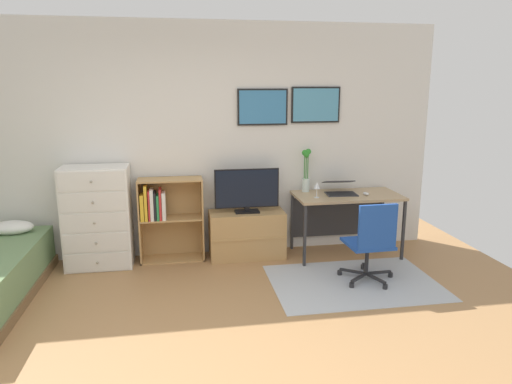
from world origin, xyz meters
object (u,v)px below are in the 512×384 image
(dresser, at_px, (98,217))
(office_chair, at_px, (372,241))
(laptop, at_px, (340,188))
(bamboo_vase, at_px, (306,171))
(television, at_px, (247,191))
(desk, at_px, (344,203))
(tv_stand, at_px, (247,234))
(computer_mouse, at_px, (366,194))
(wine_glass, at_px, (317,186))
(bookshelf, at_px, (165,214))

(dresser, xyz_separation_m, office_chair, (2.80, -0.96, -0.11))
(laptop, bearing_deg, bamboo_vase, 161.54)
(dresser, relative_size, television, 1.52)
(desk, height_order, laptop, laptop)
(tv_stand, relative_size, computer_mouse, 8.42)
(laptop, bearing_deg, dresser, -176.47)
(computer_mouse, xyz_separation_m, bamboo_vase, (-0.64, 0.30, 0.24))
(wine_glass, bearing_deg, computer_mouse, 2.88)
(television, xyz_separation_m, bamboo_vase, (0.73, 0.13, 0.19))
(tv_stand, height_order, television, television)
(dresser, distance_m, computer_mouse, 3.06)
(bamboo_vase, bearing_deg, desk, -18.27)
(bookshelf, bearing_deg, laptop, -2.92)
(laptop, relative_size, wine_glass, 2.26)
(television, bearing_deg, bookshelf, 175.40)
(office_chair, bearing_deg, computer_mouse, 70.79)
(dresser, bearing_deg, laptop, -0.74)
(bookshelf, bearing_deg, wine_glass, -9.13)
(desk, relative_size, wine_glass, 6.85)
(tv_stand, xyz_separation_m, desk, (1.18, -0.04, 0.34))
(desk, xyz_separation_m, bamboo_vase, (-0.44, 0.15, 0.38))
(dresser, height_order, bookshelf, dresser)
(laptop, bearing_deg, tv_stand, -178.36)
(desk, height_order, bamboo_vase, bamboo_vase)
(dresser, xyz_separation_m, bookshelf, (0.73, 0.07, -0.02))
(tv_stand, xyz_separation_m, office_chair, (1.13, -0.98, 0.18))
(office_chair, distance_m, laptop, 0.99)
(office_chair, bearing_deg, tv_stand, 137.43)
(desk, xyz_separation_m, laptop, (-0.07, -0.01, 0.19))
(office_chair, height_order, wine_glass, wine_glass)
(dresser, xyz_separation_m, television, (1.67, -0.01, 0.24))
(desk, distance_m, computer_mouse, 0.29)
(dresser, bearing_deg, television, -0.25)
(dresser, bearing_deg, bamboo_vase, 2.87)
(computer_mouse, bearing_deg, desk, 143.24)
(bookshelf, height_order, bamboo_vase, bamboo_vase)
(bookshelf, relative_size, office_chair, 1.12)
(television, relative_size, desk, 0.61)
(wine_glass, bearing_deg, bookshelf, 170.87)
(desk, relative_size, computer_mouse, 11.85)
(computer_mouse, bearing_deg, office_chair, -107.42)
(dresser, xyz_separation_m, bamboo_vase, (2.40, 0.12, 0.43))
(dresser, distance_m, bamboo_vase, 2.44)
(office_chair, bearing_deg, bookshelf, 151.77)
(computer_mouse, bearing_deg, television, 173.01)
(dresser, bearing_deg, bookshelf, 5.34)
(desk, relative_size, office_chair, 1.43)
(laptop, distance_m, wine_glass, 0.38)
(bookshelf, height_order, computer_mouse, bookshelf)
(bookshelf, height_order, office_chair, bookshelf)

